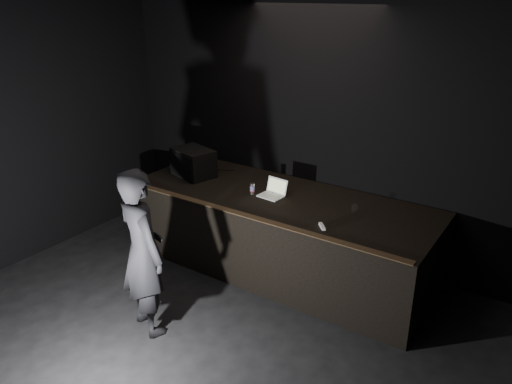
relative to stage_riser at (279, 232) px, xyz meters
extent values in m
cube|color=black|center=(0.00, 0.77, 1.25)|extent=(6.00, 0.10, 3.50)
cube|color=black|center=(0.00, 0.00, 0.00)|extent=(4.00, 1.50, 1.00)
cube|color=brown|center=(0.00, -0.71, 0.51)|extent=(3.92, 0.10, 0.01)
cube|color=black|center=(-1.42, -0.01, 0.69)|extent=(0.67, 0.55, 0.39)
cube|color=black|center=(-1.48, -0.22, 0.69)|extent=(0.53, 0.16, 0.33)
cylinder|color=black|center=(-1.47, 0.26, 0.51)|extent=(0.82, 0.47, 0.02)
cube|color=white|center=(-0.10, -0.07, 0.51)|extent=(0.32, 0.24, 0.02)
cube|color=silver|center=(-0.10, -0.07, 0.52)|extent=(0.27, 0.15, 0.00)
cube|color=white|center=(-0.08, 0.07, 0.61)|extent=(0.31, 0.09, 0.20)
cube|color=#DFEA45|center=(-0.08, 0.06, 0.61)|extent=(0.27, 0.07, 0.16)
cylinder|color=silver|center=(-0.34, -0.12, 0.57)|extent=(0.06, 0.06, 0.15)
cylinder|color=#281A90|center=(-0.34, -0.12, 0.58)|extent=(0.06, 0.06, 0.06)
cylinder|color=#9E1A0E|center=(-0.34, -0.12, 0.54)|extent=(0.06, 0.06, 0.01)
cylinder|color=white|center=(0.97, 0.11, 0.54)|extent=(0.07, 0.07, 0.09)
cube|color=white|center=(0.86, -0.50, 0.52)|extent=(0.14, 0.15, 0.03)
imported|color=black|center=(-0.49, -1.92, 0.43)|extent=(0.78, 0.63, 1.85)
camera|label=1|loc=(3.03, -5.04, 2.96)|focal=35.00mm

